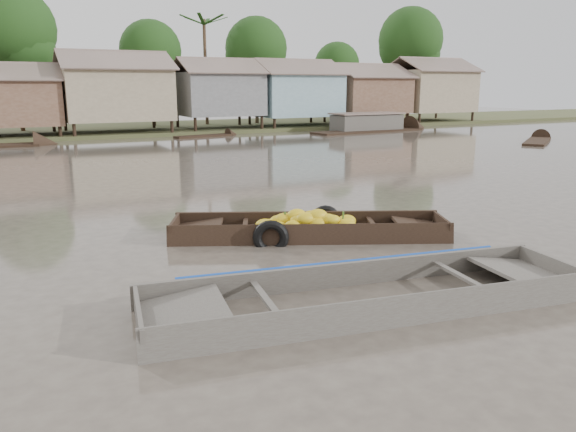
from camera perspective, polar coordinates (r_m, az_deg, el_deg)
name	(u,v)px	position (r m, az deg, el deg)	size (l,w,h in m)	color
ground	(291,271)	(10.06, 0.36, -5.65)	(120.00, 120.00, 0.00)	#4A4139
riverbank	(117,87)	(40.99, -17.03, 12.41)	(120.00, 12.47, 10.22)	#384723
banana_boat	(305,229)	(12.28, 1.75, -1.29)	(6.03, 3.81, 0.82)	black
viewer_boat	(370,301)	(8.71, 8.35, -8.54)	(7.12, 2.90, 0.56)	#46403B
distant_boats	(293,132)	(36.97, 0.55, 8.52)	(46.69, 14.74, 1.38)	black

